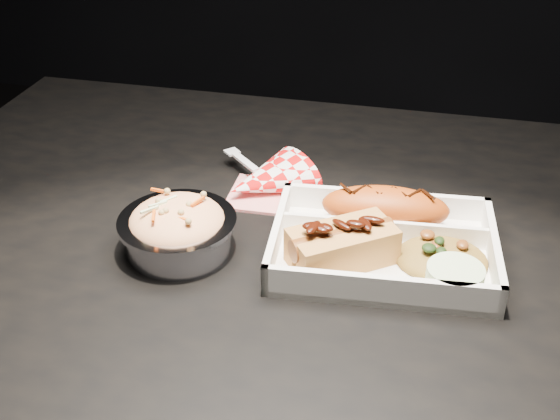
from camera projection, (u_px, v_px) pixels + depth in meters
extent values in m
cube|color=black|center=(332.00, 250.00, 0.84)|extent=(1.20, 0.80, 0.03)
cylinder|color=black|center=(88.00, 268.00, 1.44)|extent=(0.05, 0.05, 0.72)
cube|color=white|center=(382.00, 255.00, 0.80)|extent=(0.26, 0.20, 0.01)
cube|color=white|center=(385.00, 205.00, 0.86)|extent=(0.25, 0.03, 0.04)
cube|color=white|center=(381.00, 291.00, 0.72)|extent=(0.25, 0.03, 0.04)
cube|color=white|center=(277.00, 235.00, 0.81)|extent=(0.02, 0.18, 0.04)
cube|color=white|center=(493.00, 253.00, 0.78)|extent=(0.02, 0.18, 0.04)
cube|color=white|center=(383.00, 233.00, 0.81)|extent=(0.23, 0.02, 0.03)
ellipsoid|color=#B14611|center=(385.00, 207.00, 0.83)|extent=(0.16, 0.07, 0.05)
cube|color=#C48642|center=(349.00, 254.00, 0.76)|extent=(0.11, 0.09, 0.04)
cube|color=#C48642|center=(335.00, 238.00, 0.79)|extent=(0.11, 0.09, 0.04)
cylinder|color=brown|center=(343.00, 239.00, 0.77)|extent=(0.11, 0.09, 0.03)
ellipsoid|color=olive|center=(442.00, 251.00, 0.77)|extent=(0.11, 0.09, 0.03)
cylinder|color=beige|center=(454.00, 280.00, 0.73)|extent=(0.06, 0.06, 0.03)
cylinder|color=silver|center=(178.00, 236.00, 0.80)|extent=(0.12, 0.12, 0.04)
cylinder|color=silver|center=(177.00, 221.00, 0.79)|extent=(0.14, 0.14, 0.01)
ellipsoid|color=beige|center=(177.00, 221.00, 0.79)|extent=(0.11, 0.11, 0.04)
cube|color=red|center=(272.00, 196.00, 0.92)|extent=(0.11, 0.09, 0.00)
cone|color=red|center=(266.00, 181.00, 0.92)|extent=(0.15, 0.15, 0.10)
cube|color=white|center=(245.00, 162.00, 0.96)|extent=(0.05, 0.05, 0.00)
cube|color=white|center=(232.00, 152.00, 0.98)|extent=(0.03, 0.03, 0.00)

